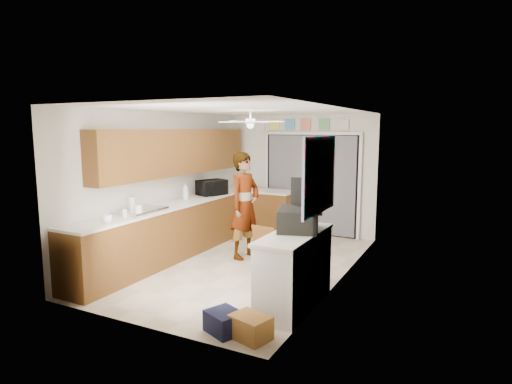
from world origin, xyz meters
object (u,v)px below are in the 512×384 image
at_px(cup, 107,219).
at_px(suitcase, 298,219).
at_px(man, 245,205).
at_px(microwave, 212,187).
at_px(cardboard_box, 251,327).
at_px(navy_crate, 224,322).
at_px(paper_towel_roll, 132,204).
at_px(soap_bottle, 186,191).
at_px(dog, 284,253).

height_order(cup, suitcase, suitcase).
bearing_deg(man, microwave, 71.59).
xyz_separation_m(cup, suitcase, (2.48, 0.79, 0.08)).
relative_size(microwave, cardboard_box, 1.31).
xyz_separation_m(cup, navy_crate, (2.09, -0.39, -0.88)).
relative_size(microwave, man, 0.29).
xyz_separation_m(cup, paper_towel_roll, (-0.28, 0.78, 0.06)).
height_order(cup, navy_crate, cup).
distance_m(microwave, cardboard_box, 4.10).
xyz_separation_m(paper_towel_roll, cardboard_box, (2.69, -1.17, -0.93)).
bearing_deg(paper_towel_roll, man, 47.74).
bearing_deg(soap_bottle, microwave, 77.87).
height_order(cup, man, man).
height_order(microwave, man, man).
relative_size(cup, navy_crate, 0.36).
relative_size(microwave, navy_crate, 1.38).
height_order(microwave, paper_towel_roll, microwave).
distance_m(microwave, dog, 2.22).
height_order(navy_crate, man, man).
xyz_separation_m(cardboard_box, man, (-1.44, 2.55, 0.78)).
relative_size(soap_bottle, cup, 2.20).
bearing_deg(dog, man, 170.27).
height_order(paper_towel_roll, cardboard_box, paper_towel_roll).
height_order(soap_bottle, paper_towel_roll, soap_bottle).
height_order(soap_bottle, cardboard_box, soap_bottle).
distance_m(soap_bottle, navy_crate, 3.51).
bearing_deg(navy_crate, cardboard_box, 0.00).
bearing_deg(cup, dog, 46.53).
relative_size(cup, man, 0.08).
height_order(soap_bottle, man, man).
bearing_deg(suitcase, soap_bottle, 137.33).
relative_size(suitcase, cardboard_box, 1.59).
relative_size(paper_towel_roll, dog, 0.36).
relative_size(cardboard_box, man, 0.22).
distance_m(cup, suitcase, 2.60).
xyz_separation_m(soap_bottle, paper_towel_roll, (-0.07, -1.30, -0.04)).
xyz_separation_m(microwave, soap_bottle, (-0.14, -0.66, 0.01)).
bearing_deg(dog, paper_towel_roll, -145.43).
distance_m(suitcase, navy_crate, 1.57).
xyz_separation_m(soap_bottle, cup, (0.21, -2.08, -0.10)).
xyz_separation_m(suitcase, cardboard_box, (-0.07, -1.18, -0.95)).
distance_m(cup, cardboard_box, 2.59).
relative_size(suitcase, man, 0.35).
bearing_deg(navy_crate, dog, 96.71).
distance_m(cup, dog, 2.74).
height_order(paper_towel_roll, navy_crate, paper_towel_roll).
relative_size(cardboard_box, dog, 0.64).
relative_size(microwave, suitcase, 0.83).
bearing_deg(dog, cup, -127.31).
distance_m(navy_crate, dog, 2.33).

